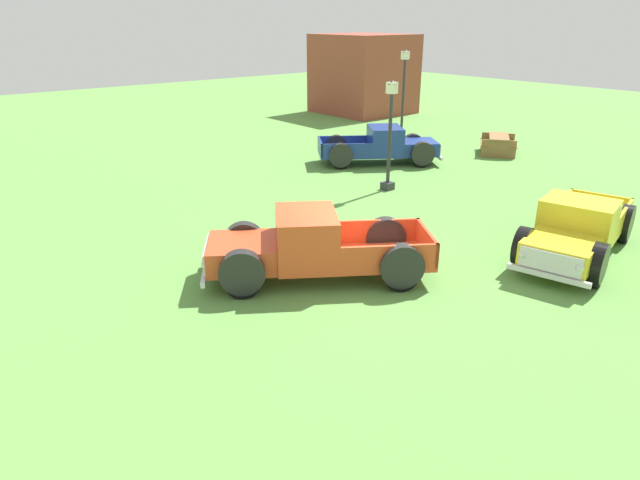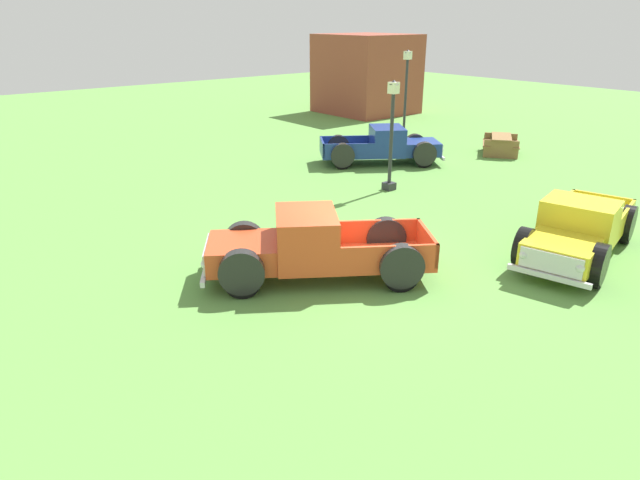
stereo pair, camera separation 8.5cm
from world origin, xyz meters
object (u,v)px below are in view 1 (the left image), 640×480
pickup_truck_foreground (304,247)px  pickup_truck_behind_right (386,146)px  pickup_truck_behind_left (575,232)px  picnic_table (498,142)px  lamp_post_near (390,134)px  lamp_post_far (403,94)px

pickup_truck_foreground → pickup_truck_behind_right: 11.09m
pickup_truck_behind_left → pickup_truck_behind_right: 10.22m
pickup_truck_foreground → picnic_table: pickup_truck_foreground is taller
pickup_truck_behind_right → lamp_post_near: (2.63, -2.64, 1.21)m
pickup_truck_behind_right → lamp_post_far: size_ratio=1.18×
pickup_truck_foreground → lamp_post_far: size_ratio=1.25×
pickup_truck_foreground → pickup_truck_behind_right: size_ratio=1.06×
lamp_post_near → picnic_table: bearing=95.4°
pickup_truck_foreground → lamp_post_near: lamp_post_near is taller
pickup_truck_behind_right → picnic_table: 5.29m
pickup_truck_behind_right → picnic_table: (1.92, 4.92, -0.21)m
pickup_truck_foreground → lamp_post_far: lamp_post_far is taller
lamp_post_near → picnic_table: 7.72m
pickup_truck_foreground → picnic_table: 14.73m
pickup_truck_behind_left → lamp_post_near: size_ratio=1.40×
pickup_truck_foreground → lamp_post_near: bearing=119.3°
pickup_truck_behind_left → pickup_truck_behind_right: bearing=160.2°
pickup_truck_behind_left → lamp_post_far: size_ratio=1.23×
pickup_truck_behind_right → pickup_truck_behind_left: bearing=-19.8°
pickup_truck_foreground → pickup_truck_behind_right: (-6.28, 9.15, -0.04)m
pickup_truck_foreground → picnic_table: (-4.36, 14.07, -0.24)m
pickup_truck_behind_left → picnic_table: (-7.70, 8.38, -0.21)m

